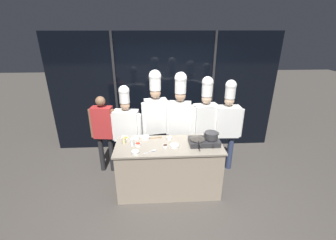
{
  "coord_description": "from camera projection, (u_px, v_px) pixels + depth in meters",
  "views": [
    {
      "loc": [
        -0.2,
        -3.33,
        2.76
      ],
      "look_at": [
        0.0,
        0.25,
        1.28
      ],
      "focal_mm": 24.0,
      "sensor_mm": 36.0,
      "label": 1
    }
  ],
  "objects": [
    {
      "name": "chef_line",
      "position": [
        180.0,
        116.0,
        4.26
      ],
      "size": [
        0.53,
        0.28,
        2.04
      ],
      "rotation": [
        0.0,
        0.0,
        2.96
      ],
      "color": "#232326",
      "rests_on": "ground_plane"
    },
    {
      "name": "chef_head",
      "position": [
        127.0,
        126.0,
        4.29
      ],
      "size": [
        0.6,
        0.3,
        1.81
      ],
      "rotation": [
        0.0,
        0.0,
        3.0
      ],
      "color": "#232326",
      "rests_on": "ground_plane"
    },
    {
      "name": "prep_bowl_onion",
      "position": [
        169.0,
        138.0,
        3.96
      ],
      "size": [
        0.09,
        0.09,
        0.05
      ],
      "color": "white",
      "rests_on": "demo_counter"
    },
    {
      "name": "prep_bowl_carrots",
      "position": [
        125.0,
        139.0,
        3.94
      ],
      "size": [
        0.13,
        0.13,
        0.05
      ],
      "color": "white",
      "rests_on": "demo_counter"
    },
    {
      "name": "serving_spoon_solid",
      "position": [
        158.0,
        137.0,
        4.02
      ],
      "size": [
        0.22,
        0.06,
        0.02
      ],
      "color": "olive",
      "rests_on": "demo_counter"
    },
    {
      "name": "prep_bowl_soy_glaze",
      "position": [
        165.0,
        146.0,
        3.7
      ],
      "size": [
        0.09,
        0.09,
        0.04
      ],
      "color": "white",
      "rests_on": "demo_counter"
    },
    {
      "name": "window_wall_back",
      "position": [
        165.0,
        93.0,
        5.17
      ],
      "size": [
        5.16,
        0.09,
        2.7
      ],
      "color": "black",
      "rests_on": "ground_plane"
    },
    {
      "name": "person_guest",
      "position": [
        103.0,
        127.0,
        4.33
      ],
      "size": [
        0.5,
        0.24,
        1.6
      ],
      "rotation": [
        0.0,
        0.0,
        3.03
      ],
      "color": "#232326",
      "rests_on": "ground_plane"
    },
    {
      "name": "frying_pan",
      "position": [
        197.0,
        138.0,
        3.76
      ],
      "size": [
        0.26,
        0.45,
        0.04
      ],
      "color": "#38332D",
      "rests_on": "portable_stove"
    },
    {
      "name": "chef_pastry",
      "position": [
        205.0,
        120.0,
        4.33
      ],
      "size": [
        0.58,
        0.3,
        1.95
      ],
      "rotation": [
        0.0,
        0.0,
        3.3
      ],
      "color": "#232326",
      "rests_on": "ground_plane"
    },
    {
      "name": "serving_spoon_slotted",
      "position": [
        152.0,
        151.0,
        3.58
      ],
      "size": [
        0.22,
        0.14,
        0.02
      ],
      "color": "#B2B5BA",
      "rests_on": "demo_counter"
    },
    {
      "name": "stock_pot",
      "position": [
        211.0,
        135.0,
        3.76
      ],
      "size": [
        0.25,
        0.23,
        0.12
      ],
      "color": "#333335",
      "rests_on": "portable_stove"
    },
    {
      "name": "prep_bowl_garlic",
      "position": [
        174.0,
        146.0,
        3.71
      ],
      "size": [
        0.15,
        0.15,
        0.04
      ],
      "color": "white",
      "rests_on": "demo_counter"
    },
    {
      "name": "prep_bowl_rice",
      "position": [
        135.0,
        152.0,
        3.51
      ],
      "size": [
        0.12,
        0.12,
        0.04
      ],
      "color": "white",
      "rests_on": "demo_counter"
    },
    {
      "name": "prep_bowl_chicken",
      "position": [
        136.0,
        137.0,
        3.98
      ],
      "size": [
        0.12,
        0.12,
        0.05
      ],
      "color": "white",
      "rests_on": "demo_counter"
    },
    {
      "name": "demo_counter",
      "position": [
        169.0,
        168.0,
        3.96
      ],
      "size": [
        1.81,
        0.74,
        0.93
      ],
      "color": "gray",
      "rests_on": "ground_plane"
    },
    {
      "name": "portable_stove",
      "position": [
        204.0,
        142.0,
        3.8
      ],
      "size": [
        0.51,
        0.34,
        0.1
      ],
      "color": "#28282B",
      "rests_on": "demo_counter"
    },
    {
      "name": "ground_plane",
      "position": [
        169.0,
        189.0,
        4.14
      ],
      "size": [
        24.0,
        24.0,
        0.0
      ],
      "primitive_type": "plane",
      "color": "#47423D"
    },
    {
      "name": "chef_sous",
      "position": [
        156.0,
        114.0,
        4.32
      ],
      "size": [
        0.55,
        0.29,
        2.06
      ],
      "rotation": [
        0.0,
        0.0,
        3.33
      ],
      "color": "#2D3856",
      "rests_on": "ground_plane"
    },
    {
      "name": "chef_apprentice",
      "position": [
        227.0,
        122.0,
        4.36
      ],
      "size": [
        0.6,
        0.25,
        1.88
      ],
      "rotation": [
        0.0,
        0.0,
        3.11
      ],
      "color": "#2D3856",
      "rests_on": "ground_plane"
    },
    {
      "name": "squeeze_bottle_clear",
      "position": [
        132.0,
        141.0,
        3.73
      ],
      "size": [
        0.05,
        0.05,
        0.16
      ],
      "color": "white",
      "rests_on": "demo_counter"
    },
    {
      "name": "prep_bowl_shrimp",
      "position": [
        145.0,
        137.0,
        3.98
      ],
      "size": [
        0.16,
        0.16,
        0.05
      ],
      "color": "white",
      "rests_on": "demo_counter"
    },
    {
      "name": "prep_bowl_chili_flakes",
      "position": [
        138.0,
        144.0,
        3.74
      ],
      "size": [
        0.1,
        0.1,
        0.05
      ],
      "color": "white",
      "rests_on": "demo_counter"
    },
    {
      "name": "squeeze_bottle_oil",
      "position": [
        124.0,
        139.0,
        3.8
      ],
      "size": [
        0.06,
        0.06,
        0.16
      ],
      "color": "beige",
      "rests_on": "demo_counter"
    }
  ]
}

